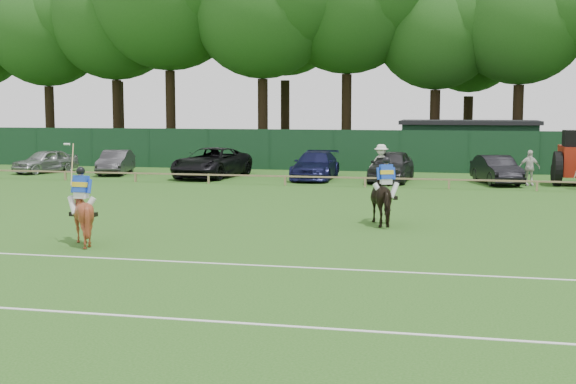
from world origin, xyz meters
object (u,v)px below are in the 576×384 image
(utility_shed, at_px, (469,145))
(hatch_grey, at_px, (391,166))
(horse_chestnut, at_px, (82,215))
(sedan_grey, at_px, (116,162))
(sedan_navy, at_px, (315,165))
(suv_black, at_px, (212,163))
(sedan_silver, at_px, (45,161))
(estate_black, at_px, (496,170))
(spectator_mid, at_px, (529,168))
(horse_dark, at_px, (386,199))
(spectator_left, at_px, (381,163))

(utility_shed, bearing_deg, hatch_grey, -114.10)
(hatch_grey, bearing_deg, horse_chestnut, -104.72)
(sedan_grey, bearing_deg, sedan_navy, -15.49)
(sedan_grey, relative_size, suv_black, 0.71)
(sedan_silver, xyz_separation_m, estate_black, (25.74, -0.89, 0.03))
(sedan_grey, relative_size, hatch_grey, 0.87)
(sedan_silver, bearing_deg, spectator_mid, 18.29)
(estate_black, bearing_deg, spectator_mid, -35.61)
(sedan_grey, relative_size, estate_black, 0.97)
(sedan_grey, relative_size, spectator_mid, 2.38)
(horse_dark, xyz_separation_m, hatch_grey, (-1.10, 14.75, -0.04))
(hatch_grey, distance_m, estate_black, 5.31)
(horse_chestnut, height_order, hatch_grey, horse_chestnut)
(sedan_grey, bearing_deg, sedan_silver, 167.52)
(horse_chestnut, xyz_separation_m, hatch_grey, (7.04, 20.26, -0.01))
(horse_chestnut, bearing_deg, sedan_silver, -52.68)
(sedan_navy, xyz_separation_m, spectator_left, (3.62, -0.88, 0.24))
(hatch_grey, bearing_deg, horse_dark, -81.27)
(spectator_left, distance_m, spectator_mid, 7.33)
(horse_chestnut, relative_size, suv_black, 0.28)
(utility_shed, bearing_deg, estate_black, -81.70)
(sedan_navy, bearing_deg, horse_dark, -71.52)
(suv_black, distance_m, spectator_left, 9.47)
(spectator_mid, height_order, utility_shed, utility_shed)
(estate_black, xyz_separation_m, spectator_mid, (1.54, -0.55, 0.17))
(sedan_grey, distance_m, suv_black, 6.09)
(sedan_silver, relative_size, hatch_grey, 0.84)
(sedan_navy, relative_size, hatch_grey, 1.07)
(sedan_navy, xyz_separation_m, spectator_mid, (10.95, -0.88, 0.14))
(horse_chestnut, bearing_deg, utility_shed, -105.72)
(sedan_navy, height_order, utility_shed, utility_shed)
(sedan_grey, distance_m, hatch_grey, 15.98)
(hatch_grey, xyz_separation_m, utility_shed, (4.00, 8.95, 0.71))
(sedan_silver, height_order, sedan_grey, sedan_grey)
(suv_black, bearing_deg, horse_dark, -45.66)
(hatch_grey, height_order, estate_black, hatch_grey)
(horse_chestnut, bearing_deg, sedan_grey, -62.18)
(sedan_navy, distance_m, hatch_grey, 4.11)
(sedan_silver, distance_m, utility_shed, 25.75)
(sedan_grey, bearing_deg, suv_black, -19.33)
(sedan_silver, xyz_separation_m, sedan_navy, (16.34, -0.56, 0.06))
(estate_black, bearing_deg, sedan_silver, 162.15)
(sedan_silver, xyz_separation_m, hatch_grey, (20.44, -0.90, 0.13))
(horse_dark, bearing_deg, sedan_grey, -64.72)
(sedan_grey, height_order, estate_black, estate_black)
(hatch_grey, bearing_deg, sedan_navy, 179.62)
(sedan_silver, xyz_separation_m, suv_black, (10.52, -0.68, 0.13))
(spectator_mid, bearing_deg, suv_black, 166.43)
(estate_black, height_order, spectator_mid, spectator_mid)
(horse_chestnut, height_order, suv_black, horse_chestnut)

